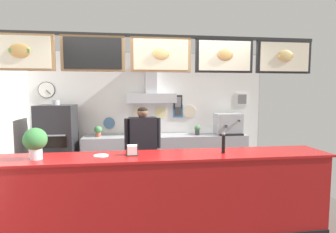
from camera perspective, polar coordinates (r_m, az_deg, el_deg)
The scene contains 13 objects.
ground_plane at distance 4.00m, azimuth -1.71°, elevation -22.09°, with size 6.18×6.18×0.00m, color #514C47.
back_wall_assembly at distance 5.80m, azimuth -4.00°, elevation 1.27°, with size 5.15×2.66×2.71m.
service_counter at distance 3.49m, azimuth -1.17°, elevation -16.72°, with size 4.26×0.61×1.06m.
back_prep_counter at distance 5.74m, azimuth -0.40°, elevation -8.69°, with size 3.44×0.59×0.93m.
pizza_oven at distance 5.65m, azimuth -22.66°, elevation -5.77°, with size 0.68×0.69×1.69m.
shop_worker at distance 4.41m, azimuth -5.41°, elevation -7.73°, with size 0.59×0.27×1.60m.
espresso_machine at distance 5.91m, azimuth 12.79°, elevation -1.60°, with size 0.55×0.45×0.45m.
potted_thyme at distance 5.73m, azimuth 6.31°, elevation -2.82°, with size 0.13×0.13×0.20m.
potted_rosemary at distance 5.63m, azimuth -14.76°, elevation -2.94°, with size 0.16×0.16×0.22m.
basil_vase at distance 3.42m, azimuth -26.61°, elevation -4.87°, with size 0.26×0.26×0.37m.
pepper_grinder at distance 3.46m, azimuth 11.83°, elevation -5.57°, with size 0.04×0.04×0.27m.
napkin_holder at distance 3.33m, azimuth -7.69°, elevation -7.23°, with size 0.15×0.14×0.14m.
condiment_plate at distance 3.35m, azimuth -14.18°, elevation -8.14°, with size 0.18×0.18×0.01m.
Camera 1 is at (-0.36, -3.54, 1.83)m, focal length 28.37 mm.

